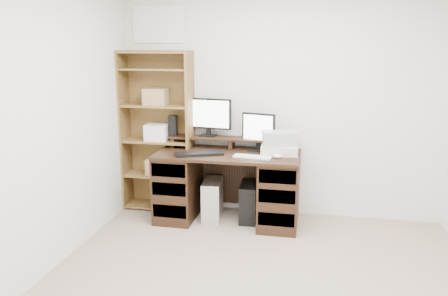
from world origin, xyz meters
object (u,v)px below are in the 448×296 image
(monitor_small, at_px, (258,130))
(bookshelf, at_px, (158,130))
(printer, at_px, (279,150))
(tower_silver, at_px, (213,199))
(desk, at_px, (228,185))
(tower_black, at_px, (249,202))
(monitor_wide, at_px, (208,115))

(monitor_small, xyz_separation_m, bookshelf, (-1.15, 0.04, -0.05))
(printer, relative_size, tower_silver, 0.87)
(desk, xyz_separation_m, tower_black, (0.22, 0.05, -0.19))
(desk, distance_m, tower_black, 0.29)
(printer, height_order, tower_silver, printer)
(desk, bearing_deg, bookshelf, 165.94)
(tower_silver, bearing_deg, tower_black, -1.56)
(tower_black, distance_m, bookshelf, 1.30)
(desk, bearing_deg, printer, 6.00)
(desk, height_order, monitor_small, monitor_small)
(monitor_wide, height_order, tower_black, monitor_wide)
(monitor_small, bearing_deg, printer, -10.33)
(monitor_wide, distance_m, tower_silver, 0.93)
(printer, xyz_separation_m, tower_black, (-0.31, -0.01, -0.59))
(desk, height_order, tower_silver, desk)
(desk, relative_size, bookshelf, 0.83)
(tower_black, bearing_deg, bookshelf, 167.97)
(desk, distance_m, printer, 0.67)
(monitor_wide, height_order, monitor_small, monitor_wide)
(tower_silver, bearing_deg, desk, -12.30)
(printer, relative_size, bookshelf, 0.21)
(desk, height_order, bookshelf, bookshelf)
(tower_silver, xyz_separation_m, bookshelf, (-0.67, 0.19, 0.70))
(bookshelf, bearing_deg, tower_silver, -15.83)
(desk, xyz_separation_m, monitor_small, (0.30, 0.17, 0.58))
(bookshelf, bearing_deg, monitor_wide, 4.45)
(tower_silver, xyz_separation_m, tower_black, (0.40, 0.03, -0.01))
(tower_black, xyz_separation_m, bookshelf, (-1.07, 0.17, 0.71))
(monitor_wide, bearing_deg, desk, -35.48)
(tower_silver, relative_size, bookshelf, 0.24)
(monitor_small, bearing_deg, tower_black, -106.64)
(desk, relative_size, printer, 4.01)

